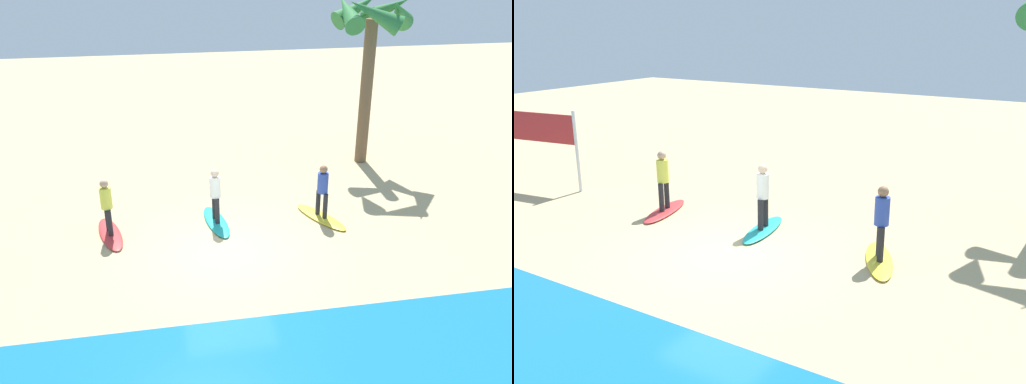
# 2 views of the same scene
# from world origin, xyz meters

# --- Properties ---
(ground_plane) EXTENTS (60.00, 60.00, 0.00)m
(ground_plane) POSITION_xyz_m (0.00, 0.00, 0.00)
(ground_plane) COLOR tan
(surfboard_yellow) EXTENTS (1.39, 2.14, 0.09)m
(surfboard_yellow) POSITION_xyz_m (-3.07, -1.39, 0.04)
(surfboard_yellow) COLOR yellow
(surfboard_yellow) RESTS_ON ground
(surfer_yellow) EXTENTS (0.32, 0.43, 1.64)m
(surfer_yellow) POSITION_xyz_m (-3.07, -1.39, 1.04)
(surfer_yellow) COLOR #232328
(surfer_yellow) RESTS_ON surfboard_yellow
(surfboard_teal) EXTENTS (0.87, 2.16, 0.09)m
(surfboard_teal) POSITION_xyz_m (0.09, -1.67, 0.04)
(surfboard_teal) COLOR teal
(surfboard_teal) RESTS_ON ground
(surfer_teal) EXTENTS (0.32, 0.46, 1.64)m
(surfer_teal) POSITION_xyz_m (0.09, -1.67, 1.04)
(surfer_teal) COLOR #232328
(surfer_teal) RESTS_ON surfboard_teal
(surfboard_red) EXTENTS (1.06, 2.17, 0.09)m
(surfboard_red) POSITION_xyz_m (3.15, -1.47, 0.04)
(surfboard_red) COLOR red
(surfboard_red) RESTS_ON ground
(surfer_red) EXTENTS (0.32, 0.45, 1.64)m
(surfer_red) POSITION_xyz_m (3.15, -1.47, 1.04)
(surfer_red) COLOR #232328
(surfer_red) RESTS_ON surfboard_red
(palm_tree) EXTENTS (2.88, 3.03, 6.20)m
(palm_tree) POSITION_xyz_m (-5.94, -5.74, 4.96)
(palm_tree) COLOR brown
(palm_tree) RESTS_ON ground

